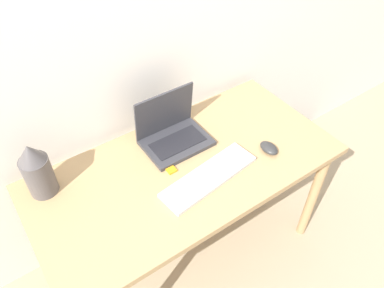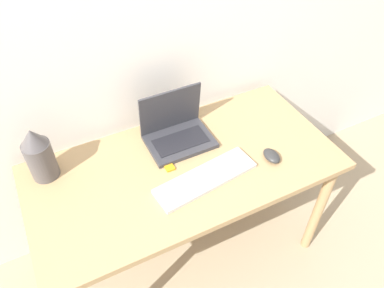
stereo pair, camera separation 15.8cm
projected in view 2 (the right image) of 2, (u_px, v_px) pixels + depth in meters
The scene contains 7 objects.
wall_back at pixel (140, 7), 1.50m from camera, with size 6.00×0.05×2.50m.
desk at pixel (185, 178), 1.69m from camera, with size 1.35×0.66×0.70m.
laptop at pixel (176, 130), 1.71m from camera, with size 0.30×0.22×0.24m.
keyboard at pixel (206, 178), 1.56m from camera, with size 0.46×0.18×0.02m.
mouse at pixel (272, 156), 1.64m from camera, with size 0.06×0.09×0.03m.
vase at pixel (39, 154), 1.50m from camera, with size 0.11×0.11×0.25m.
mp3_player at pixel (168, 166), 1.62m from camera, with size 0.04×0.07×0.01m.
Camera 2 is at (-0.47, -0.67, 1.90)m, focal length 35.00 mm.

